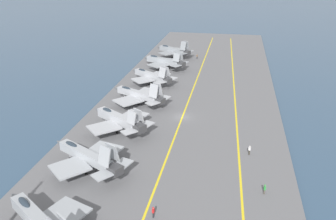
# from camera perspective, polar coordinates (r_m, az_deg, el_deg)

# --- Properties ---
(ground_plane) EXTENTS (2000.00, 2000.00, 0.00)m
(ground_plane) POSITION_cam_1_polar(r_m,az_deg,el_deg) (80.33, 2.32, -1.38)
(ground_plane) COLOR #334C66
(carrier_deck) EXTENTS (201.08, 43.68, 0.40)m
(carrier_deck) POSITION_cam_1_polar(r_m,az_deg,el_deg) (80.25, 2.32, -1.25)
(carrier_deck) COLOR slate
(carrier_deck) RESTS_ON ground
(deck_stripe_foul_line) EXTENTS (180.82, 8.26, 0.01)m
(deck_stripe_foul_line) POSITION_cam_1_polar(r_m,az_deg,el_deg) (79.46, 10.92, -1.76)
(deck_stripe_foul_line) COLOR yellow
(deck_stripe_foul_line) RESTS_ON carrier_deck
(deck_stripe_centerline) EXTENTS (180.97, 0.36, 0.01)m
(deck_stripe_centerline) POSITION_cam_1_polar(r_m,az_deg,el_deg) (80.17, 2.32, -1.11)
(deck_stripe_centerline) COLOR yellow
(deck_stripe_centerline) RESTS_ON carrier_deck
(parked_jet_second) EXTENTS (13.21, 16.04, 6.53)m
(parked_jet_second) POSITION_cam_1_polar(r_m,az_deg,el_deg) (60.91, -12.83, -7.23)
(parked_jet_second) COLOR #9EA3A8
(parked_jet_second) RESTS_ON carrier_deck
(parked_jet_third) EXTENTS (13.61, 14.89, 6.12)m
(parked_jet_third) POSITION_cam_1_polar(r_m,az_deg,el_deg) (73.38, -7.93, -1.47)
(parked_jet_third) COLOR #A8AAAF
(parked_jet_third) RESTS_ON carrier_deck
(parked_jet_fourth) EXTENTS (13.89, 16.22, 6.16)m
(parked_jet_fourth) POSITION_cam_1_polar(r_m,az_deg,el_deg) (87.40, -4.71, 2.48)
(parked_jet_fourth) COLOR #A8AAAF
(parked_jet_fourth) RESTS_ON carrier_deck
(parked_jet_fifth) EXTENTS (12.81, 15.07, 5.86)m
(parked_jet_fifth) POSITION_cam_1_polar(r_m,az_deg,el_deg) (101.70, -2.69, 5.53)
(parked_jet_fifth) COLOR #A8AAAF
(parked_jet_fifth) RESTS_ON carrier_deck
(parked_jet_sixth) EXTENTS (12.34, 16.19, 6.05)m
(parked_jet_sixth) POSITION_cam_1_polar(r_m,az_deg,el_deg) (115.95, -0.68, 7.86)
(parked_jet_sixth) COLOR #93999E
(parked_jet_sixth) RESTS_ON carrier_deck
(parked_jet_seventh) EXTENTS (12.43, 14.92, 6.52)m
(parked_jet_seventh) POSITION_cam_1_polar(r_m,az_deg,el_deg) (130.18, 0.88, 9.61)
(parked_jet_seventh) COLOR gray
(parked_jet_seventh) RESTS_ON carrier_deck
(crew_white_vest) EXTENTS (0.39, 0.45, 1.82)m
(crew_white_vest) POSITION_cam_1_polar(r_m,az_deg,el_deg) (66.20, 12.95, -6.25)
(crew_white_vest) COLOR #383328
(crew_white_vest) RESTS_ON carrier_deck
(crew_green_vest) EXTENTS (0.42, 0.32, 1.69)m
(crew_green_vest) POSITION_cam_1_polar(r_m,az_deg,el_deg) (56.53, 15.24, -12.10)
(crew_green_vest) COLOR #4C473D
(crew_green_vest) RESTS_ON carrier_deck
(crew_brown_vest) EXTENTS (0.36, 0.44, 1.74)m
(crew_brown_vest) POSITION_cam_1_polar(r_m,az_deg,el_deg) (128.46, 4.68, 8.56)
(crew_brown_vest) COLOR #232328
(crew_brown_vest) RESTS_ON carrier_deck
(crew_red_vest) EXTENTS (0.42, 0.32, 1.75)m
(crew_red_vest) POSITION_cam_1_polar(r_m,az_deg,el_deg) (50.43, -2.38, -15.98)
(crew_red_vest) COLOR #232328
(crew_red_vest) RESTS_ON carrier_deck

